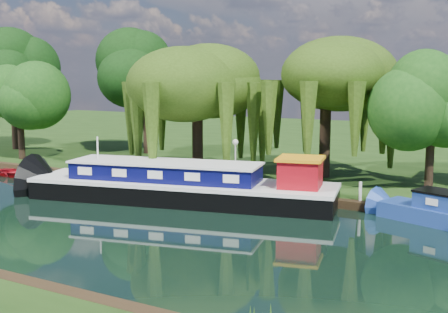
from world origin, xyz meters
The scene contains 13 objects.
ground centered at (0.00, 0.00, 0.00)m, with size 120.00×120.00×0.00m, color black.
far_bank centered at (0.00, 34.00, 0.23)m, with size 120.00×52.00×0.45m, color #17320D.
dutch_barge centered at (-0.01, 5.36, 0.89)m, with size 17.51×7.43×3.61m.
red_dinghy centered at (-14.50, 6.45, 0.00)m, with size 2.53×3.54×0.73m, color maroon.
willow_left centered at (-2.35, 10.63, 6.25)m, with size 6.66×6.66×7.99m.
willow_right centered at (5.04, 14.17, 6.35)m, with size 6.64×6.64×8.09m.
tree_far_left centered at (-18.37, 10.29, 5.47)m, with size 4.54×4.54×7.32m.
tree_far_back centered at (-23.63, 14.27, 7.12)m, with size 5.69×5.69×9.58m.
tree_far_mid centered at (-11.74, 17.74, 6.99)m, with size 5.81×5.81×9.51m.
tree_far_right centered at (11.70, 12.68, 5.13)m, with size 4.15×4.15×6.79m.
lamppost centered at (0.50, 10.50, 2.42)m, with size 0.36×0.36×2.56m.
mooring_posts centered at (-0.50, 8.40, 0.95)m, with size 19.16×0.16×1.00m.
reeds_near centered at (6.87, -7.57, 0.55)m, with size 33.70×1.50×1.10m.
Camera 1 is at (16.72, -20.13, 6.91)m, focal length 45.00 mm.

